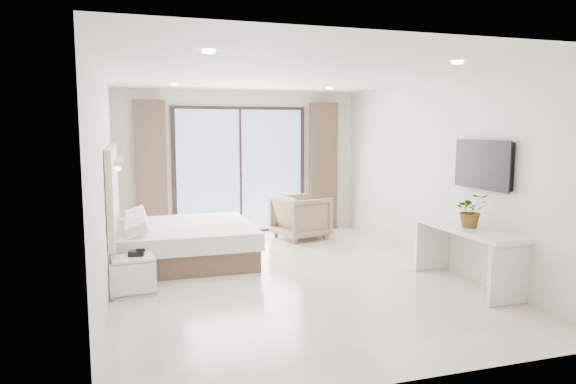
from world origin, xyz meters
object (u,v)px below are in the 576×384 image
at_px(bed, 182,242).
at_px(nightstand, 133,275).
at_px(armchair, 301,215).
at_px(console_desk, 466,242).

xyz_separation_m(bed, nightstand, (-0.72, -1.34, -0.07)).
bearing_deg(armchair, bed, 99.98).
bearing_deg(bed, armchair, 25.32).
height_order(bed, nightstand, bed).
height_order(nightstand, console_desk, console_desk).
bearing_deg(armchair, nightstand, 113.73).
xyz_separation_m(console_desk, armchair, (-1.10, 3.32, -0.13)).
bearing_deg(armchair, console_desk, -177.06).
distance_m(console_desk, armchair, 3.50).
relative_size(bed, nightstand, 3.77).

